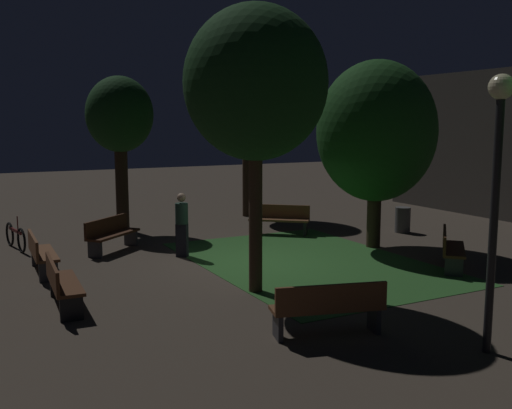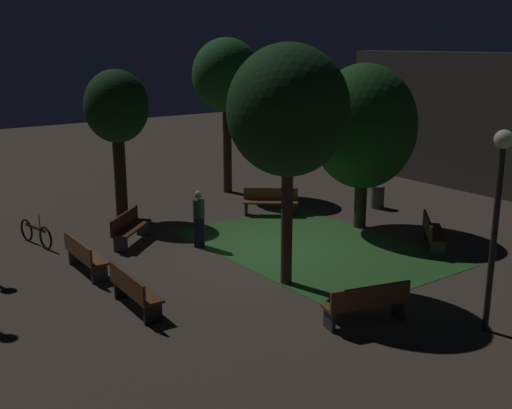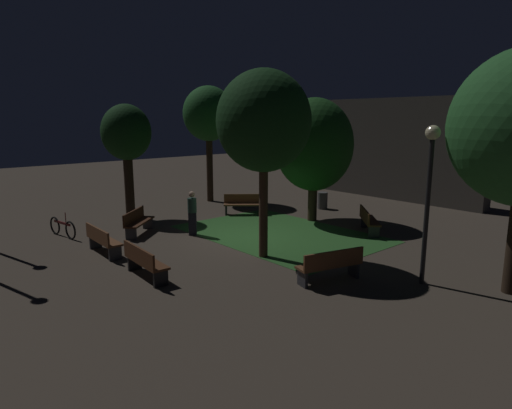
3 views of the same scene
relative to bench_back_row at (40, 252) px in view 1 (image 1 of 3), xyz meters
name	(u,v)px [view 1 (image 1 of 3)]	position (x,y,z in m)	size (l,w,h in m)	color
ground_plane	(255,264)	(1.38, 4.66, -0.48)	(60.00, 60.00, 0.00)	#473D33
grass_lawn	(308,262)	(1.85, 5.87, -0.48)	(7.29, 4.91, 0.01)	#2D6028
bench_back_row	(40,252)	(0.00, 0.00, 0.00)	(1.81, 0.52, 0.88)	brown
bench_by_lamp	(61,282)	(2.76, 0.00, 0.00)	(1.82, 0.57, 0.88)	#512D19
bench_corner	(450,248)	(3.84, 8.49, 0.00)	(1.61, 1.61, 0.88)	#512D19
bench_near_trees	(111,233)	(-1.55, 1.96, 0.00)	(1.55, 1.67, 0.88)	#422314
bench_path_side	(279,218)	(-1.58, 7.04, 0.00)	(1.51, 1.70, 0.88)	brown
bench_front_right	(329,307)	(6.19, 3.49, 0.00)	(0.94, 1.86, 0.88)	brown
tree_left_canopy	(247,94)	(-5.13, 7.72, 3.84)	(2.53, 2.53, 5.72)	#38281C
tree_back_right	(120,117)	(-4.31, 2.99, 3.02)	(2.04, 2.04, 4.75)	#2D2116
tree_near_wall	(376,132)	(1.19, 8.38, 2.62)	(3.16, 3.16, 4.98)	#38281C
tree_back_left	(256,84)	(3.46, 3.61, 3.58)	(2.77, 2.77, 5.57)	#423021
lamp_post_plaza_east	(497,164)	(7.78, 5.19, 2.29)	(0.36, 0.36, 4.01)	black
trash_bin	(403,220)	(-0.09, 10.55, -0.09)	(0.47, 0.47, 0.78)	#4C4C4C
bicycle	(15,237)	(-2.94, -0.25, -0.14)	(1.74, 0.36, 0.93)	black
pedestrian	(182,223)	(-0.11, 3.39, 0.37)	(0.33, 0.34, 1.61)	black
building_wall_backdrop	(512,145)	(-0.24, 15.43, 2.11)	(11.10, 0.80, 5.18)	#4C4742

